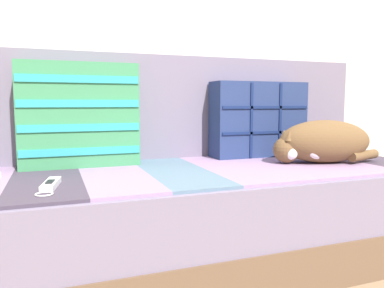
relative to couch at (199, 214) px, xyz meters
The scene contains 7 objects.
ground_plane 0.24m from the couch, 90.00° to the right, with size 14.00×14.00×0.00m, color #937556.
couch is the anchor object (origin of this frame).
sofa_backrest 0.54m from the couch, 90.00° to the left, with size 1.89×0.14×0.46m.
throw_pillow_quilted 0.55m from the couch, 26.31° to the left, with size 0.45×0.14×0.35m.
throw_pillow_striped 0.62m from the couch, 157.45° to the left, with size 0.45×0.14×0.41m.
sleeping_cat 0.59m from the couch, ahead, with size 0.46×0.28×0.18m.
game_remote_far 0.62m from the couch, 160.87° to the right, with size 0.08×0.20×0.02m.
Camera 1 is at (-0.54, -1.20, 0.63)m, focal length 35.00 mm.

